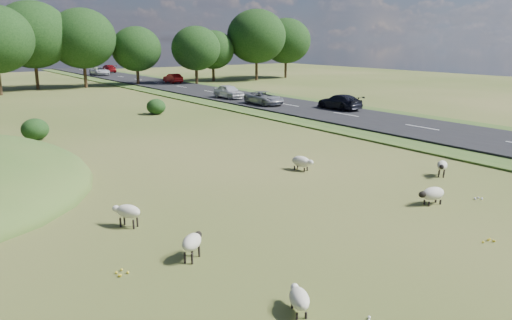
% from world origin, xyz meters
% --- Properties ---
extents(ground, '(160.00, 160.00, 0.00)m').
position_xyz_m(ground, '(0.00, 20.00, 0.00)').
color(ground, '#3A531A').
rests_on(ground, ground).
extents(road, '(8.00, 150.00, 0.25)m').
position_xyz_m(road, '(20.00, 30.00, 0.12)').
color(road, black).
rests_on(road, ground).
extents(treeline, '(96.28, 14.66, 11.70)m').
position_xyz_m(treeline, '(-1.06, 55.44, 6.57)').
color(treeline, black).
rests_on(treeline, ground).
extents(shrubs, '(21.29, 9.91, 1.48)m').
position_xyz_m(shrubs, '(-3.61, 25.42, 0.72)').
color(shrubs, black).
rests_on(shrubs, ground).
extents(sheep_0, '(0.82, 1.36, 0.75)m').
position_xyz_m(sheep_0, '(5.00, 4.14, 0.48)').
color(sheep_0, '#BEB69D').
rests_on(sheep_0, ground).
extents(sheep_1, '(1.11, 0.89, 0.80)m').
position_xyz_m(sheep_1, '(10.00, -0.77, 0.55)').
color(sheep_1, '#BEB69D').
rests_on(sheep_1, ground).
extents(sheep_2, '(1.12, 1.01, 0.84)m').
position_xyz_m(sheep_2, '(-4.79, -2.29, 0.58)').
color(sheep_2, '#BEB69D').
rests_on(sheep_2, ground).
extents(sheep_3, '(1.34, 0.74, 0.75)m').
position_xyz_m(sheep_3, '(5.86, -3.23, 0.47)').
color(sheep_3, '#BEB69D').
rests_on(sheep_3, ground).
extents(sheep_4, '(0.83, 1.14, 0.64)m').
position_xyz_m(sheep_4, '(-4.06, -6.59, 0.40)').
color(sheep_4, '#BEB69D').
rests_on(sheep_4, ground).
extents(sheep_5, '(0.97, 1.17, 0.85)m').
position_xyz_m(sheep_5, '(-5.42, 1.54, 0.59)').
color(sheep_5, '#BEB69D').
rests_on(sheep_5, ground).
extents(car_0, '(1.79, 4.44, 1.51)m').
position_xyz_m(car_0, '(18.10, 32.47, 1.01)').
color(car_0, silver).
rests_on(car_0, road).
extents(car_1, '(2.46, 5.34, 1.48)m').
position_xyz_m(car_1, '(18.10, 77.59, 0.99)').
color(car_1, silver).
rests_on(car_1, road).
extents(car_2, '(2.20, 4.78, 1.33)m').
position_xyz_m(car_2, '(18.10, 25.67, 0.91)').
color(car_2, '#95969C').
rests_on(car_2, road).
extents(car_3, '(2.12, 5.21, 1.51)m').
position_xyz_m(car_3, '(21.90, 84.19, 1.01)').
color(car_3, maroon).
rests_on(car_3, road).
extents(car_4, '(1.45, 4.16, 1.37)m').
position_xyz_m(car_4, '(21.90, 54.69, 0.94)').
color(car_4, maroon).
rests_on(car_4, road).
extents(car_5, '(1.96, 4.83, 1.40)m').
position_xyz_m(car_5, '(21.90, 18.81, 0.95)').
color(car_5, black).
rests_on(car_5, road).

